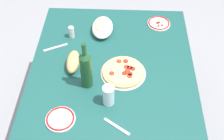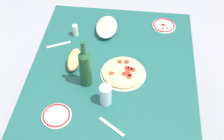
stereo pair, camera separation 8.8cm
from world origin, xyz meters
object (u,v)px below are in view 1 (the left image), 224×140
object	(u,v)px
pepperoni_pizza	(123,72)
wine_bottle	(86,69)
side_plate_near	(60,119)
water_glass	(108,95)
baked_pasta_dish	(102,27)
dining_table	(112,83)
side_plate_far	(159,23)
bread_loaf	(73,62)
spice_shaker	(71,32)

from	to	relation	value
pepperoni_pizza	wine_bottle	distance (m)	0.27
side_plate_near	wine_bottle	bearing A→B (deg)	154.59
water_glass	pepperoni_pizza	bearing A→B (deg)	159.75
baked_pasta_dish	dining_table	bearing A→B (deg)	11.92
side_plate_near	side_plate_far	size ratio (longest dim) A/B	0.99
water_glass	side_plate_near	size ratio (longest dim) A/B	0.79
wine_bottle	side_plate_near	world-z (taller)	wine_bottle
pepperoni_pizza	wine_bottle	xyz separation A→B (m)	(0.09, -0.22, 0.12)
dining_table	side_plate_far	size ratio (longest dim) A/B	7.92
baked_pasta_dish	side_plate_near	size ratio (longest dim) A/B	1.44
dining_table	wine_bottle	world-z (taller)	wine_bottle
dining_table	wine_bottle	distance (m)	0.30
wine_bottle	side_plate_far	distance (m)	0.77
water_glass	wine_bottle	bearing A→B (deg)	-133.64
wine_bottle	bread_loaf	distance (m)	0.21
wine_bottle	side_plate_far	world-z (taller)	wine_bottle
side_plate_far	pepperoni_pizza	bearing A→B (deg)	-26.97
pepperoni_pizza	side_plate_far	size ratio (longest dim) A/B	1.70
pepperoni_pizza	spice_shaker	bearing A→B (deg)	-132.37
baked_pasta_dish	bread_loaf	bearing A→B (deg)	-25.52
pepperoni_pizza	spice_shaker	size ratio (longest dim) A/B	3.29
bread_loaf	water_glass	bearing A→B (deg)	40.79
wine_bottle	water_glass	bearing A→B (deg)	46.36
wine_bottle	side_plate_near	xyz separation A→B (m)	(0.26, -0.12, -0.13)
side_plate_far	spice_shaker	world-z (taller)	spice_shaker
side_plate_near	bread_loaf	distance (m)	0.41
water_glass	side_plate_near	bearing A→B (deg)	-63.27
baked_pasta_dish	side_plate_far	bearing A→B (deg)	103.08
spice_shaker	bread_loaf	bearing A→B (deg)	9.52
water_glass	baked_pasta_dish	bearing A→B (deg)	-173.22
pepperoni_pizza	side_plate_near	xyz separation A→B (m)	(0.35, -0.34, -0.01)
dining_table	bread_loaf	xyz separation A→B (m)	(-0.05, -0.25, 0.14)
dining_table	spice_shaker	world-z (taller)	spice_shaker
baked_pasta_dish	water_glass	distance (m)	0.63
pepperoni_pizza	bread_loaf	size ratio (longest dim) A/B	1.48
spice_shaker	dining_table	bearing A→B (deg)	41.83
bread_loaf	spice_shaker	world-z (taller)	spice_shaker
wine_bottle	side_plate_near	size ratio (longest dim) A/B	2.01
dining_table	bread_loaf	world-z (taller)	bread_loaf
pepperoni_pizza	water_glass	distance (m)	0.24
bread_loaf	pepperoni_pizza	bearing A→B (deg)	79.72
side_plate_near	dining_table	bearing A→B (deg)	142.74
baked_pasta_dish	bread_loaf	distance (m)	0.39
dining_table	baked_pasta_dish	xyz separation A→B (m)	(-0.40, -0.09, 0.14)
water_glass	side_plate_far	size ratio (longest dim) A/B	0.78
dining_table	water_glass	size ratio (longest dim) A/B	10.12
pepperoni_pizza	wine_bottle	world-z (taller)	wine_bottle
baked_pasta_dish	spice_shaker	bearing A→B (deg)	-71.76
dining_table	water_glass	bearing A→B (deg)	-2.67
side_plate_near	side_plate_far	distance (m)	1.05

